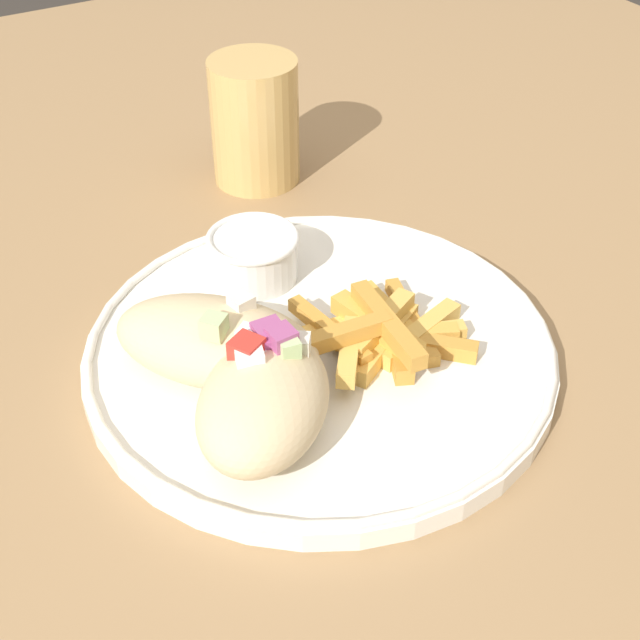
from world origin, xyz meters
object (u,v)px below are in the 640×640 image
object	(u,v)px
sauce_ramekin	(253,254)
water_glass	(255,127)
plate	(320,350)
pita_sandwich_far	(217,341)
fries_pile	(384,333)
pita_sandwich_near	(264,400)

from	to	relation	value
sauce_ramekin	water_glass	world-z (taller)	water_glass
plate	water_glass	bearing A→B (deg)	72.29
pita_sandwich_far	fries_pile	distance (m)	0.11
pita_sandwich_near	fries_pile	world-z (taller)	pita_sandwich_near
pita_sandwich_near	sauce_ramekin	xyz separation A→B (m)	(0.06, 0.14, -0.01)
pita_sandwich_far	water_glass	bearing A→B (deg)	105.17
plate	fries_pile	world-z (taller)	fries_pile
pita_sandwich_near	pita_sandwich_far	world-z (taller)	pita_sandwich_near
pita_sandwich_near	pita_sandwich_far	xyz separation A→B (m)	(-0.00, 0.06, -0.00)
pita_sandwich_far	sauce_ramekin	bearing A→B (deg)	97.94
pita_sandwich_near	fries_pile	bearing A→B (deg)	-31.52
pita_sandwich_far	sauce_ramekin	world-z (taller)	pita_sandwich_far
fries_pile	sauce_ramekin	size ratio (longest dim) A/B	1.86
fries_pile	sauce_ramekin	bearing A→B (deg)	108.43
fries_pile	plate	bearing A→B (deg)	147.48
pita_sandwich_far	fries_pile	xyz separation A→B (m)	(0.10, -0.03, -0.01)
pita_sandwich_far	fries_pile	world-z (taller)	pita_sandwich_far
plate	fries_pile	bearing A→B (deg)	-32.52
sauce_ramekin	water_glass	xyz separation A→B (m)	(0.08, 0.15, 0.01)
fries_pile	water_glass	distance (m)	0.26
plate	water_glass	xyz separation A→B (m)	(0.07, 0.23, 0.04)
pita_sandwich_far	pita_sandwich_near	bearing A→B (deg)	-42.67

